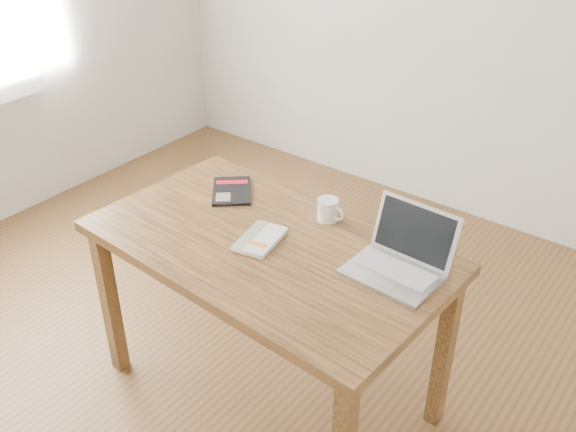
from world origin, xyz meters
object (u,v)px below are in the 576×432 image
Objects in this scene: desk at (267,263)px; laptop at (400,259)px; black_guidebook at (232,191)px; coffee_mug at (328,209)px; white_guidebook at (260,239)px.

desk is 0.50m from laptop.
black_guidebook is 2.37× the size of coffee_mug.
black_guidebook is (-0.34, 0.20, 0.10)m from desk.
black_guidebook is (-0.32, 0.21, -0.00)m from white_guidebook.
white_guidebook is at bearing -160.47° from laptop.
desk is at bearing -160.49° from laptop.
laptop reaches higher than black_guidebook.
coffee_mug is at bearing 56.84° from white_guidebook.
black_guidebook is at bearing -167.39° from coffee_mug.
black_guidebook is at bearing 178.21° from laptop.
desk is at bearing -70.85° from black_guidebook.
laptop is at bearing 6.25° from white_guidebook.
laptop reaches higher than coffee_mug.
white_guidebook is 0.29m from coffee_mug.
desk is at bearing 6.76° from white_guidebook.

